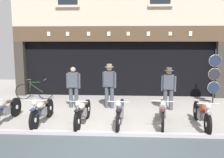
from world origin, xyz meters
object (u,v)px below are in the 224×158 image
object	(u,v)px
advert_board_near	(83,60)
advert_board_far	(64,59)
motorcycle_center_left	(83,112)
salesman_right	(169,87)
motorcycle_far_left	(5,110)
salesman_left	(73,85)
shopkeeper_center	(109,84)
motorcycle_center	(120,112)
tyre_sign_pole	(214,75)
motorcycle_center_right	(162,112)
motorcycle_right	(202,114)
motorcycle_left	(42,111)
leaning_bicycle	(34,91)

from	to	relation	value
advert_board_near	advert_board_far	world-z (taller)	advert_board_far
motorcycle_center_left	advert_board_near	distance (m)	4.71
salesman_right	motorcycle_far_left	bearing A→B (deg)	29.77
salesman_left	advert_board_near	world-z (taller)	advert_board_near
motorcycle_center_left	shopkeeper_center	distance (m)	2.27
motorcycle_center	tyre_sign_pole	xyz separation A→B (m)	(3.84, 3.00, 0.81)
salesman_left	shopkeeper_center	bearing A→B (deg)	-179.69
motorcycle_center	tyre_sign_pole	bearing A→B (deg)	-138.56
advert_board_far	motorcycle_center_right	bearing A→B (deg)	-46.63
motorcycle_center	motorcycle_right	bearing A→B (deg)	-176.88
motorcycle_far_left	motorcycle_left	world-z (taller)	motorcycle_far_left
motorcycle_center	shopkeeper_center	bearing A→B (deg)	-73.47
motorcycle_right	salesman_left	size ratio (longest dim) A/B	1.27
motorcycle_left	shopkeeper_center	world-z (taller)	shopkeeper_center
motorcycle_center_right	motorcycle_center_left	bearing A→B (deg)	8.72
motorcycle_far_left	tyre_sign_pole	world-z (taller)	tyre_sign_pole
motorcycle_center_left	advert_board_far	size ratio (longest dim) A/B	1.88
motorcycle_far_left	salesman_right	size ratio (longest dim) A/B	1.23
motorcycle_right	salesman_left	world-z (taller)	salesman_left
salesman_left	motorcycle_left	bearing A→B (deg)	74.21
motorcycle_left	motorcycle_center	bearing A→B (deg)	-178.76
motorcycle_center_left	motorcycle_right	size ratio (longest dim) A/B	0.98
salesman_left	salesman_right	world-z (taller)	salesman_right
motorcycle_center_right	leaning_bicycle	xyz separation A→B (m)	(-5.32, 3.34, -0.06)
shopkeeper_center	advert_board_far	xyz separation A→B (m)	(-2.35, 2.38, 0.78)
tyre_sign_pole	leaning_bicycle	world-z (taller)	tyre_sign_pole
motorcycle_center_left	salesman_left	size ratio (longest dim) A/B	1.24
advert_board_near	advert_board_far	xyz separation A→B (m)	(-0.92, 0.00, 0.03)
motorcycle_far_left	motorcycle_right	bearing A→B (deg)	-176.44
motorcycle_right	motorcycle_center_right	bearing A→B (deg)	-0.71
motorcycle_center	leaning_bicycle	xyz separation A→B (m)	(-4.00, 3.39, -0.06)
motorcycle_right	leaning_bicycle	xyz separation A→B (m)	(-6.51, 3.41, -0.05)
motorcycle_center	shopkeeper_center	world-z (taller)	shopkeeper_center
motorcycle_right	advert_board_near	world-z (taller)	advert_board_near
tyre_sign_pole	advert_board_near	distance (m)	5.95
motorcycle_far_left	motorcycle_center	distance (m)	3.74
motorcycle_left	salesman_left	distance (m)	2.17
salesman_right	salesman_left	bearing A→B (deg)	9.00
motorcycle_center_right	motorcycle_right	world-z (taller)	motorcycle_center_right
motorcycle_center	salesman_right	world-z (taller)	salesman_right
motorcycle_far_left	advert_board_near	distance (m)	4.92
motorcycle_right	tyre_sign_pole	world-z (taller)	tyre_sign_pole
salesman_right	tyre_sign_pole	bearing A→B (deg)	-141.11
advert_board_far	motorcycle_center	bearing A→B (deg)	-57.53
shopkeeper_center	motorcycle_center_right	bearing A→B (deg)	145.91
salesman_right	advert_board_far	world-z (taller)	advert_board_far
advert_board_near	motorcycle_right	bearing A→B (deg)	-45.30
salesman_right	leaning_bicycle	xyz separation A→B (m)	(-5.79, 1.47, -0.53)
tyre_sign_pole	motorcycle_far_left	bearing A→B (deg)	-158.84
motorcycle_center_left	motorcycle_center_right	world-z (taller)	motorcycle_center_right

